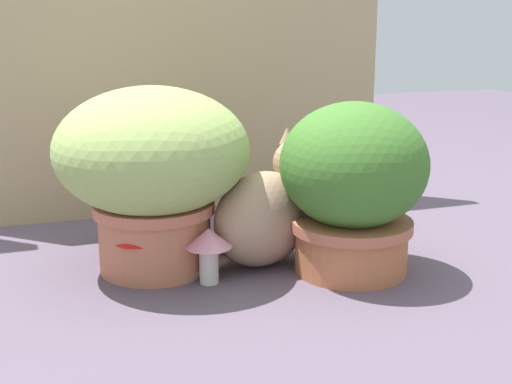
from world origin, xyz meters
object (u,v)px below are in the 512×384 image
(grass_planter, at_px, (152,165))
(mushroom_ornament_red, at_px, (137,238))
(mushroom_ornament_pink, at_px, (209,245))
(cat, at_px, (268,212))
(leafy_planter, at_px, (353,184))

(grass_planter, height_order, mushroom_ornament_red, grass_planter)
(grass_planter, bearing_deg, mushroom_ornament_red, -127.16)
(mushroom_ornament_pink, bearing_deg, cat, 25.70)
(mushroom_ornament_red, bearing_deg, mushroom_ornament_pink, -22.34)
(leafy_planter, relative_size, mushroom_ornament_pink, 3.12)
(leafy_planter, bearing_deg, cat, 143.98)
(leafy_planter, xyz_separation_m, cat, (-0.16, 0.12, -0.08))
(leafy_planter, distance_m, mushroom_ornament_red, 0.49)
(leafy_planter, height_order, mushroom_ornament_red, leafy_planter)
(cat, xyz_separation_m, mushroom_ornament_pink, (-0.16, -0.08, -0.03))
(grass_planter, xyz_separation_m, mushroom_ornament_red, (-0.05, -0.07, -0.14))
(mushroom_ornament_pink, bearing_deg, grass_planter, 126.04)
(cat, height_order, mushroom_ornament_red, cat)
(cat, relative_size, mushroom_ornament_red, 2.75)
(grass_planter, distance_m, leafy_planter, 0.45)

